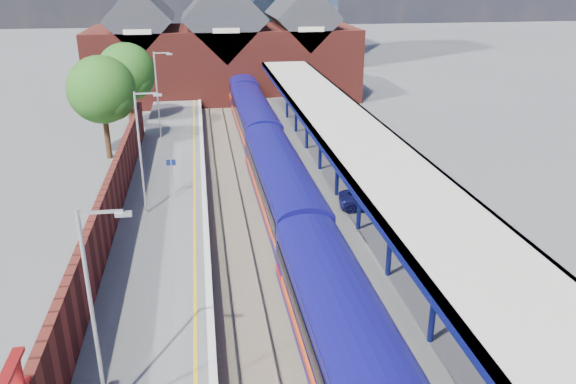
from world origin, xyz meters
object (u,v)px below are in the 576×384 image
Objects in this scene: lamp_post_b at (96,305)px; lamp_post_d at (159,90)px; parked_car_blue at (374,199)px; train at (265,143)px; platform_sign at (172,172)px; parked_car_dark at (533,343)px; lamp_post_c at (142,146)px.

lamp_post_d is (0.00, 32.00, 0.00)m from lamp_post_b.
lamp_post_d is at bearing 90.00° from lamp_post_b.
parked_car_blue is (13.00, -17.41, -3.43)m from lamp_post_d.
parked_car_blue is (5.15, -10.61, -0.56)m from train.
lamp_post_d reaches higher than platform_sign.
parked_car_dark is 1.06× the size of parked_car_blue.
lamp_post_d reaches higher than parked_car_dark.
lamp_post_b is 16.00m from lamp_post_c.
platform_sign is (1.36, 18.00, -2.30)m from lamp_post_b.
platform_sign is (-6.49, -7.21, 0.57)m from train.
train is at bearing -3.96° from parked_car_dark.
lamp_post_b reaches higher than parked_car_blue.
platform_sign reaches higher than parked_car_dark.
platform_sign is 12.18m from parked_car_blue.
platform_sign is (1.36, -14.00, -2.30)m from lamp_post_d.
lamp_post_b is 2.80× the size of platform_sign.
train is 9.42× the size of lamp_post_c.
lamp_post_c is at bearing 94.57° from parked_car_blue.
lamp_post_c reaches higher than parked_car_dark.
parked_car_dark is at bearing -162.89° from parked_car_blue.
platform_sign is at bearing -84.44° from lamp_post_d.
lamp_post_c is (-7.86, -9.21, 2.87)m from train.
train is at bearing -40.85° from lamp_post_d.
train is 25.63m from parked_car_dark.
train is at bearing 36.61° from parked_car_blue.
lamp_post_b is 1.00× the size of lamp_post_d.
lamp_post_b is 18.20m from platform_sign.
lamp_post_b reaches higher than train.
lamp_post_d is (0.00, 16.00, 0.00)m from lamp_post_c.
train is 9.72m from platform_sign.
lamp_post_d is at bearing 47.50° from parked_car_blue.
platform_sign is 0.58× the size of parked_car_dark.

